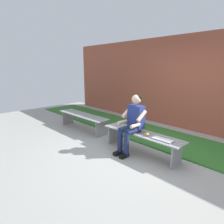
{
  "coord_description": "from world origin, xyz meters",
  "views": [
    {
      "loc": [
        -2.39,
        3.11,
        1.83
      ],
      "look_at": [
        0.77,
        0.15,
        0.8
      ],
      "focal_mm": 30.7,
      "sensor_mm": 36.0,
      "label": 1
    }
  ],
  "objects_px": {
    "person_seated": "(132,121)",
    "apple": "(147,134)",
    "bench_near": "(141,137)",
    "bench_far": "(83,118)",
    "book_open": "(163,140)"
  },
  "relations": [
    {
      "from": "book_open",
      "to": "bench_near",
      "type": "bearing_deg",
      "value": -5.75
    },
    {
      "from": "bench_far",
      "to": "apple",
      "type": "bearing_deg",
      "value": 178.2
    },
    {
      "from": "person_seated",
      "to": "book_open",
      "type": "xyz_separation_m",
      "value": [
        -0.72,
        -0.06,
        -0.23
      ]
    },
    {
      "from": "apple",
      "to": "bench_far",
      "type": "bearing_deg",
      "value": -1.8
    },
    {
      "from": "person_seated",
      "to": "apple",
      "type": "xyz_separation_m",
      "value": [
        -0.38,
        -0.03,
        -0.2
      ]
    },
    {
      "from": "bench_far",
      "to": "person_seated",
      "type": "height_order",
      "value": "person_seated"
    },
    {
      "from": "bench_near",
      "to": "apple",
      "type": "xyz_separation_m",
      "value": [
        -0.2,
        0.08,
        0.14
      ]
    },
    {
      "from": "bench_near",
      "to": "person_seated",
      "type": "xyz_separation_m",
      "value": [
        0.18,
        0.1,
        0.34
      ]
    },
    {
      "from": "bench_far",
      "to": "bench_near",
      "type": "bearing_deg",
      "value": 180.0
    },
    {
      "from": "person_seated",
      "to": "bench_far",
      "type": "bearing_deg",
      "value": -2.87
    },
    {
      "from": "bench_near",
      "to": "person_seated",
      "type": "relative_size",
      "value": 1.5
    },
    {
      "from": "apple",
      "to": "book_open",
      "type": "bearing_deg",
      "value": -174.13
    },
    {
      "from": "bench_far",
      "to": "apple",
      "type": "height_order",
      "value": "apple"
    },
    {
      "from": "bench_far",
      "to": "person_seated",
      "type": "xyz_separation_m",
      "value": [
        -2.01,
        0.1,
        0.34
      ]
    },
    {
      "from": "bench_near",
      "to": "bench_far",
      "type": "relative_size",
      "value": 0.99
    }
  ]
}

